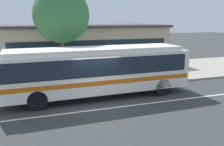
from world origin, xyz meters
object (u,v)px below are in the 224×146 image
pedestrian_standing_by_tree (127,68)px  street_tree_near_stop (61,15)px  pedestrian_walking_along_curb (156,65)px  pedestrian_waiting_near_sign (50,72)px  bus_stop_sign (152,57)px  transit_bus (97,69)px

pedestrian_standing_by_tree → street_tree_near_stop: street_tree_near_stop is taller
pedestrian_walking_along_curb → pedestrian_standing_by_tree: bearing=-168.6°
pedestrian_walking_along_curb → pedestrian_waiting_near_sign: bearing=179.0°
pedestrian_waiting_near_sign → street_tree_near_stop: street_tree_near_stop is taller
pedestrian_walking_along_curb → bus_stop_sign: size_ratio=0.66×
pedestrian_waiting_near_sign → pedestrian_standing_by_tree: 5.16m
pedestrian_walking_along_curb → bus_stop_sign: 1.00m
transit_bus → pedestrian_walking_along_curb: (5.22, 2.49, -0.51)m
transit_bus → pedestrian_standing_by_tree: transit_bus is taller
pedestrian_walking_along_curb → street_tree_near_stop: (-6.52, 1.70, 3.54)m
pedestrian_waiting_near_sign → pedestrian_walking_along_curb: size_ratio=0.95×
transit_bus → bus_stop_sign: 5.05m
street_tree_near_stop → pedestrian_waiting_near_sign: bearing=-125.4°
pedestrian_standing_by_tree → street_tree_near_stop: bearing=151.1°
transit_bus → street_tree_near_stop: 5.33m
street_tree_near_stop → pedestrian_walking_along_curb: bearing=-14.6°
transit_bus → pedestrian_walking_along_curb: size_ratio=6.12×
pedestrian_waiting_near_sign → pedestrian_standing_by_tree: (5.12, -0.64, 0.06)m
pedestrian_waiting_near_sign → bus_stop_sign: bus_stop_sign is taller
pedestrian_waiting_near_sign → pedestrian_standing_by_tree: size_ratio=0.94×
transit_bus → pedestrian_standing_by_tree: (2.70, 1.98, -0.50)m
pedestrian_standing_by_tree → bus_stop_sign: bus_stop_sign is taller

